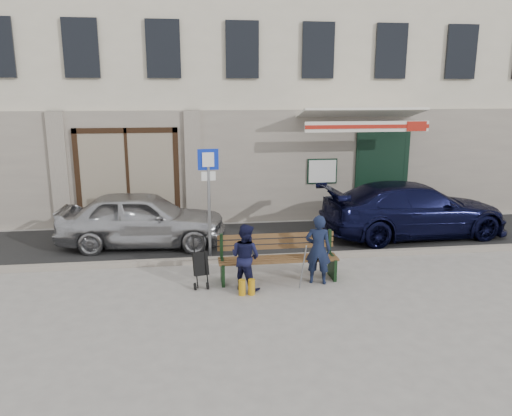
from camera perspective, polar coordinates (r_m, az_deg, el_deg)
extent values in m
plane|color=#9E9991|center=(9.90, 1.60, -8.91)|extent=(80.00, 80.00, 0.00)
cube|color=#282828|center=(12.79, -0.59, -3.65)|extent=(60.00, 3.20, 0.01)
cube|color=#9E9384|center=(11.27, 0.40, -5.75)|extent=(60.00, 0.18, 0.12)
cube|color=beige|center=(17.65, -2.85, 17.43)|extent=(20.00, 7.00, 10.00)
cube|color=#9E9384|center=(14.24, -1.51, 4.69)|extent=(20.00, 0.12, 3.20)
cube|color=maroon|center=(14.34, -14.39, 4.13)|extent=(2.50, 0.12, 2.00)
cube|color=black|center=(15.20, 14.13, 3.69)|extent=(1.60, 0.10, 2.60)
cube|color=black|center=(15.64, 13.48, 3.63)|extent=(1.25, 0.90, 2.40)
cube|color=white|center=(14.58, 7.59, 4.18)|extent=(0.80, 0.03, 0.65)
cube|color=white|center=(14.46, 11.53, 10.46)|extent=(3.40, 1.72, 0.42)
cube|color=white|center=(13.67, 12.64, 9.07)|extent=(3.40, 0.05, 0.28)
cube|color=#AA1F14|center=(13.64, 12.68, 9.06)|extent=(3.40, 0.02, 0.10)
imported|color=#ACADB1|center=(12.47, -12.84, -1.21)|extent=(4.14, 1.95, 1.37)
imported|color=black|center=(13.64, 17.58, -0.15)|extent=(5.00, 2.33, 1.41)
cylinder|color=gray|center=(11.23, -5.38, 0.17)|extent=(0.07, 0.07, 2.40)
cube|color=#0C27B1|center=(11.04, -5.50, 5.54)|extent=(0.46, 0.08, 0.46)
cube|color=white|center=(11.01, -5.49, 5.52)|extent=(0.26, 0.05, 0.31)
cube|color=white|center=(11.09, -5.45, 3.66)|extent=(0.32, 0.06, 0.20)
cube|color=brown|center=(10.04, 2.56, -5.85)|extent=(2.40, 0.50, 0.04)
cube|color=brown|center=(10.21, 2.30, -3.80)|extent=(2.40, 0.10, 0.36)
cube|color=black|center=(9.99, -3.84, -7.34)|extent=(0.06, 0.50, 0.45)
cube|color=black|center=(10.36, 8.70, -6.69)|extent=(0.06, 0.50, 0.45)
cube|color=white|center=(10.09, 6.88, -5.65)|extent=(0.34, 0.25, 0.11)
cylinder|color=gray|center=(9.47, 5.37, -6.78)|extent=(0.07, 0.34, 0.96)
cylinder|color=#BF8813|center=(9.44, -1.61, -9.07)|extent=(0.13, 0.13, 0.30)
cylinder|color=#BF8813|center=(9.46, -0.51, -9.02)|extent=(0.13, 0.13, 0.30)
imported|color=#131B35|center=(9.90, 7.11, -4.72)|extent=(0.59, 0.47, 1.39)
imported|color=#121433|center=(9.56, -1.22, -5.59)|extent=(0.79, 0.78, 1.29)
cylinder|color=black|center=(9.77, -6.98, -8.88)|extent=(0.06, 0.14, 0.14)
cylinder|color=black|center=(9.77, -5.55, -8.84)|extent=(0.06, 0.14, 0.14)
cube|color=black|center=(9.82, -6.35, -6.36)|extent=(0.33, 0.31, 0.47)
cylinder|color=black|center=(9.78, -6.44, -3.30)|extent=(0.26, 0.08, 0.02)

